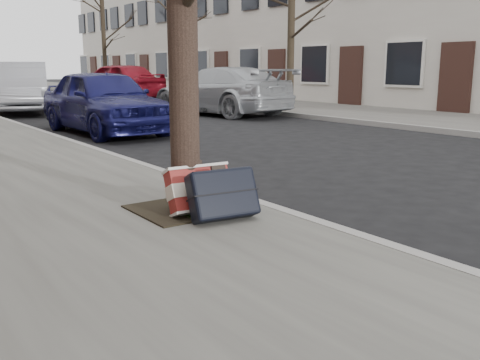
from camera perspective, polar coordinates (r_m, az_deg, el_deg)
ground at (r=5.47m, az=19.20°, el=-3.66°), size 120.00×120.00×0.00m
far_sidewalk at (r=21.74m, az=-1.84°, el=8.43°), size 4.00×70.00×0.12m
house_far at (r=25.91m, az=7.07°, el=16.76°), size 6.70×40.00×7.20m
dirt_patch at (r=4.97m, az=-6.12°, el=-3.07°), size 0.85×0.85×0.02m
suitcase_red at (r=4.77m, az=-4.36°, el=-1.03°), size 0.59×0.36×0.44m
suitcase_navy at (r=4.55m, az=-1.85°, el=-1.48°), size 0.63×0.42×0.46m
car_near_front at (r=11.94m, az=-14.28°, el=8.18°), size 1.72×4.10×1.38m
car_near_mid at (r=18.36m, az=-22.48°, el=9.14°), size 2.88×5.01×1.56m
car_far_front at (r=16.15m, az=-2.12°, el=9.48°), size 2.62×5.07×1.41m
car_far_back at (r=23.49m, az=-13.05°, el=10.19°), size 3.09×5.00×1.59m
tree_far_a at (r=17.58m, az=5.46°, el=14.99°), size 0.23×0.23×4.45m
tree_far_b at (r=23.70m, az=-6.88°, el=15.36°), size 0.21×0.21×5.43m
tree_far_c at (r=30.86m, az=-14.33°, el=14.37°), size 0.23×0.23×5.51m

